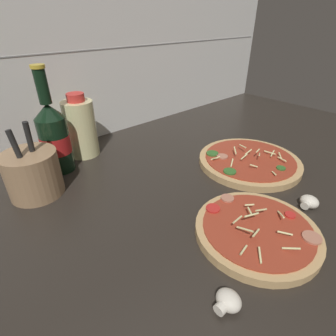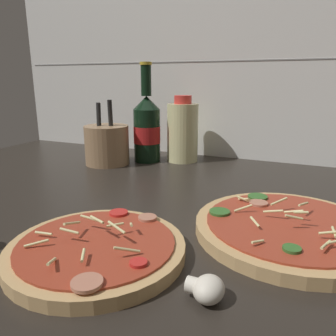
# 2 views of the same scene
# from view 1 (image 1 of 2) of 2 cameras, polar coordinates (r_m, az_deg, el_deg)

# --- Properties ---
(counter_slab) EXTENTS (1.60, 0.90, 0.03)m
(counter_slab) POSITION_cam_1_polar(r_m,az_deg,el_deg) (0.69, 10.10, -3.61)
(counter_slab) COLOR #28231E
(counter_slab) RESTS_ON ground
(tile_backsplash) EXTENTS (1.60, 0.01, 0.60)m
(tile_backsplash) POSITION_cam_1_polar(r_m,az_deg,el_deg) (0.92, -12.63, 24.09)
(tile_backsplash) COLOR white
(tile_backsplash) RESTS_ON ground
(pizza_near) EXTENTS (0.23, 0.23, 0.05)m
(pizza_near) POSITION_cam_1_polar(r_m,az_deg,el_deg) (0.54, 18.72, -12.80)
(pizza_near) COLOR tan
(pizza_near) RESTS_ON counter_slab
(pizza_far) EXTENTS (0.28, 0.28, 0.05)m
(pizza_far) POSITION_cam_1_polar(r_m,az_deg,el_deg) (0.77, 17.21, 1.43)
(pizza_far) COLOR tan
(pizza_far) RESTS_ON counter_slab
(beer_bottle) EXTENTS (0.07, 0.07, 0.27)m
(beer_bottle) POSITION_cam_1_polar(r_m,az_deg,el_deg) (0.74, -23.54, 6.22)
(beer_bottle) COLOR black
(beer_bottle) RESTS_ON counter_slab
(oil_bottle) EXTENTS (0.09, 0.09, 0.18)m
(oil_bottle) POSITION_cam_1_polar(r_m,az_deg,el_deg) (0.80, -18.45, 8.31)
(oil_bottle) COLOR beige
(oil_bottle) RESTS_ON counter_slab
(mushroom_left) EXTENTS (0.04, 0.04, 0.03)m
(mushroom_left) POSITION_cam_1_polar(r_m,az_deg,el_deg) (0.43, 12.87, -26.40)
(mushroom_left) COLOR white
(mushroom_left) RESTS_ON counter_slab
(mushroom_right) EXTENTS (0.04, 0.04, 0.03)m
(mushroom_right) POSITION_cam_1_polar(r_m,az_deg,el_deg) (0.65, 28.33, -6.53)
(mushroom_right) COLOR white
(mushroom_right) RESTS_ON counter_slab
(utensil_crock) EXTENTS (0.12, 0.12, 0.17)m
(utensil_crock) POSITION_cam_1_polar(r_m,az_deg,el_deg) (0.67, -27.31, -1.07)
(utensil_crock) COLOR #9E7A56
(utensil_crock) RESTS_ON counter_slab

